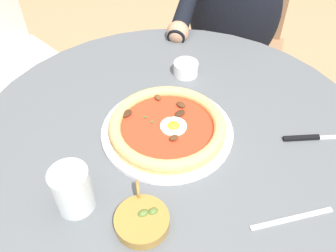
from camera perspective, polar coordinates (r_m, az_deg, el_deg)
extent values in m
cylinder|color=#565B60|center=(0.83, 0.85, -1.98)|extent=(0.95, 0.95, 0.03)
cylinder|color=#4E5257|center=(1.11, 0.66, -14.66)|extent=(0.11, 0.11, 0.68)
cylinder|color=white|center=(0.81, -0.12, -0.78)|extent=(0.30, 0.30, 0.01)
cylinder|color=#E0B26B|center=(0.81, -0.12, -0.38)|extent=(0.27, 0.27, 0.01)
torus|color=#E0B26B|center=(0.80, -0.13, 0.16)|extent=(0.27, 0.27, 0.03)
cylinder|color=red|center=(0.80, -0.12, -0.13)|extent=(0.25, 0.25, 0.00)
cylinder|color=white|center=(0.80, 0.64, 0.03)|extent=(0.06, 0.06, 0.00)
ellipsoid|color=yellow|center=(0.80, 0.64, 0.13)|extent=(0.03, 0.03, 0.02)
ellipsoid|color=#3D2314|center=(0.83, -6.94, 2.03)|extent=(0.03, 0.02, 0.01)
ellipsoid|color=#3D2314|center=(0.83, 1.94, 2.06)|extent=(0.03, 0.02, 0.01)
ellipsoid|color=brown|center=(0.87, -1.66, 4.63)|extent=(0.02, 0.02, 0.01)
ellipsoid|color=#4C2D19|center=(0.85, 2.09, 3.47)|extent=(0.02, 0.03, 0.01)
ellipsoid|color=#4C2D19|center=(0.77, 0.94, -1.93)|extent=(0.02, 0.02, 0.01)
ellipsoid|color=#2D6B28|center=(0.82, 0.51, 1.40)|extent=(0.01, 0.01, 0.00)
ellipsoid|color=#2D6B28|center=(0.81, -2.57, 0.69)|extent=(0.01, 0.01, 0.00)
ellipsoid|color=#2D6B28|center=(0.82, -3.71, 1.49)|extent=(0.01, 0.01, 0.00)
cylinder|color=silver|center=(0.68, -15.15, -9.87)|extent=(0.07, 0.07, 0.10)
cylinder|color=silver|center=(0.70, -14.74, -11.15)|extent=(0.06, 0.06, 0.04)
cube|color=black|center=(0.85, 20.69, -1.81)|extent=(0.08, 0.05, 0.01)
cylinder|color=white|center=(0.98, 2.89, 9.24)|extent=(0.07, 0.07, 0.04)
cylinder|color=olive|center=(0.97, 2.90, 9.68)|extent=(0.05, 0.05, 0.01)
cylinder|color=olive|center=(0.66, -4.22, -15.06)|extent=(0.10, 0.10, 0.02)
torus|color=olive|center=(0.68, -4.89, -10.04)|extent=(0.02, 0.03, 0.03)
ellipsoid|color=#516B2D|center=(0.66, -2.40, -13.67)|extent=(0.02, 0.02, 0.02)
ellipsoid|color=#516B2D|center=(0.66, -4.11, -13.97)|extent=(0.02, 0.02, 0.02)
ellipsoid|color=#516B2D|center=(0.66, -3.89, -13.92)|extent=(0.02, 0.02, 0.02)
cube|color=#BCBCC1|center=(0.71, 19.35, -13.92)|extent=(0.16, 0.06, 0.00)
cube|color=#282833|center=(1.67, 8.48, 3.23)|extent=(0.43, 0.44, 0.45)
ellipsoid|color=black|center=(1.40, 10.58, 17.84)|extent=(0.38, 0.41, 0.50)
cylinder|color=black|center=(1.21, 2.74, 18.06)|extent=(0.23, 0.22, 0.11)
sphere|color=tan|center=(1.13, 1.58, 14.86)|extent=(0.07, 0.07, 0.07)
cube|color=#957050|center=(1.56, 9.84, 11.02)|extent=(0.58, 0.58, 0.02)
cylinder|color=#8E6B4C|center=(1.60, 0.80, 1.73)|extent=(0.02, 0.02, 0.46)
cylinder|color=#8E6B4C|center=(1.55, 14.07, -1.43)|extent=(0.02, 0.02, 0.46)
cylinder|color=#8E6B4C|center=(1.88, 4.52, 9.15)|extent=(0.02, 0.02, 0.46)
cylinder|color=#8E6B4C|center=(1.84, 15.91, 6.59)|extent=(0.02, 0.02, 0.46)
cube|color=beige|center=(1.60, -23.59, 7.67)|extent=(0.51, 0.51, 0.02)
cylinder|color=#B7B2A8|center=(1.56, -23.85, -5.15)|extent=(0.02, 0.02, 0.44)
cylinder|color=#B7B2A8|center=(1.66, -12.61, 1.95)|extent=(0.02, 0.02, 0.44)
cylinder|color=#B7B2A8|center=(1.93, -19.54, 7.24)|extent=(0.02, 0.02, 0.44)
cylinder|color=#4C4742|center=(1.46, 25.05, -9.48)|extent=(0.02, 0.02, 0.46)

